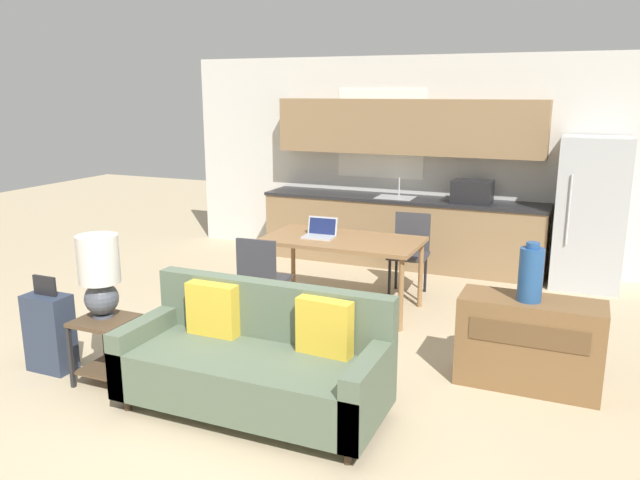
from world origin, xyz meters
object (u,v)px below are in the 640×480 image
dining_table (342,244)px  vase (531,274)px  couch (257,363)px  dining_chair_far_right (410,249)px  credenza (529,343)px  table_lamp (99,272)px  suitcase (50,332)px  dining_chair_near_left (262,277)px  laptop (320,232)px  refrigerator (590,213)px  side_table (106,340)px

dining_table → vase: size_ratio=3.56×
couch → vase: vase is taller
dining_chair_far_right → couch: bearing=-99.5°
couch → vase: (1.74, 1.10, 0.57)m
couch → credenza: size_ratio=1.77×
table_lamp → credenza: size_ratio=0.61×
suitcase → credenza: bearing=18.9°
couch → dining_table: bearing=95.4°
couch → dining_chair_near_left: bearing=116.9°
vase → laptop: bearing=153.1°
dining_chair_near_left → dining_table: bearing=-126.0°
couch → laptop: (-0.45, 2.21, 0.46)m
credenza → laptop: bearing=154.2°
table_lamp → laptop: bearing=68.7°
dining_table → dining_chair_far_right: (0.51, 0.79, -0.19)m
refrigerator → laptop: size_ratio=5.28×
dining_chair_near_left → laptop: laptop is taller
side_table → dining_chair_near_left: bearing=69.3°
dining_chair_near_left → suitcase: dining_chair_near_left is taller
refrigerator → dining_table: refrigerator is taller
couch → dining_chair_near_left: (-0.72, 1.42, 0.16)m
vase → side_table: bearing=-158.5°
couch → table_lamp: size_ratio=2.90×
vase → dining_chair_far_right: (-1.43, 1.92, -0.41)m
couch → laptop: size_ratio=5.73×
credenza → laptop: size_ratio=3.23×
refrigerator → table_lamp: size_ratio=2.67×
dining_chair_near_left → suitcase: size_ratio=1.13×
vase → table_lamp: bearing=-159.2°
credenza → suitcase: (-3.64, -1.24, -0.02)m
refrigerator → dining_table: size_ratio=1.09×
vase → couch: bearing=-147.7°
suitcase → dining_chair_near_left: bearing=53.0°
credenza → refrigerator: bearing=82.7°
suitcase → dining_chair_far_right: bearing=55.1°
side_table → dining_chair_near_left: size_ratio=0.58×
dining_chair_near_left → vase: bearing=169.1°
dining_chair_far_right → laptop: size_ratio=2.74×
laptop → suitcase: bearing=-124.4°
credenza → laptop: 2.50m
refrigerator → suitcase: 5.83m
side_table → laptop: (0.85, 2.30, 0.46)m
credenza → suitcase: size_ratio=1.33×
vase → laptop: (-2.19, 1.11, -0.11)m
dining_table → dining_chair_near_left: dining_chair_near_left is taller
dining_chair_far_right → dining_chair_near_left: bearing=-126.4°
dining_table → credenza: dining_table is taller
couch → dining_chair_far_right: (0.30, 3.02, 0.16)m
couch → table_lamp: bearing=-177.3°
refrigerator → dining_chair_far_right: (-1.84, -1.07, -0.36)m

